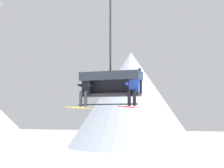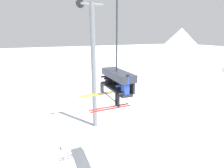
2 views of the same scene
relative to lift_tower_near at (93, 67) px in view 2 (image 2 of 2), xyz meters
The scene contains 5 objects.
mountain_peak_west 55.08m from the lift_tower_near, 129.02° to the left, with size 18.55×18.55×9.21m.
lift_tower_near is the anchor object (origin of this frame).
chairlift_chair 5.75m from the lift_tower_near, ahead, with size 2.12×0.74×4.68m.
skier_black 4.92m from the lift_tower_near, 10.93° to the right, with size 0.46×1.70×1.23m.
skier_blue 6.60m from the lift_tower_near, ahead, with size 0.48×1.70×1.34m.
Camera 2 is at (6.07, -3.96, 7.29)m, focal length 28.00 mm.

